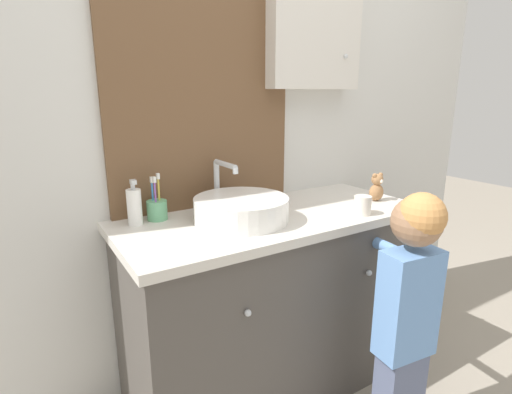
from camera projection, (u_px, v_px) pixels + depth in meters
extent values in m
cube|color=silver|center=(237.00, 101.00, 1.77)|extent=(3.20, 0.06, 2.50)
cube|color=brown|center=(203.00, 93.00, 1.63)|extent=(0.82, 0.02, 1.02)
cube|color=#B2C1CC|center=(204.00, 93.00, 1.63)|extent=(0.76, 0.01, 0.96)
cube|color=silver|center=(315.00, 21.00, 1.80)|extent=(0.49, 0.10, 0.60)
sphere|color=silver|center=(346.00, 56.00, 1.87)|extent=(0.02, 0.02, 0.02)
cube|color=#4C4742|center=(273.00, 306.00, 1.74)|extent=(1.24, 0.51, 0.77)
cube|color=beige|center=(275.00, 218.00, 1.64)|extent=(1.28, 0.55, 0.03)
sphere|color=silver|center=(248.00, 313.00, 1.33)|extent=(0.02, 0.02, 0.02)
sphere|color=silver|center=(369.00, 273.00, 1.62)|extent=(0.02, 0.02, 0.02)
cylinder|color=white|center=(241.00, 209.00, 1.53)|extent=(0.37, 0.37, 0.09)
cylinder|color=silver|center=(241.00, 199.00, 1.52)|extent=(0.30, 0.30, 0.01)
cylinder|color=silver|center=(217.00, 185.00, 1.69)|extent=(0.02, 0.02, 0.20)
cylinder|color=silver|center=(225.00, 164.00, 1.60)|extent=(0.02, 0.16, 0.02)
cylinder|color=silver|center=(235.00, 171.00, 1.53)|extent=(0.02, 0.02, 0.02)
sphere|color=white|center=(238.00, 197.00, 1.76)|extent=(0.05, 0.05, 0.05)
cylinder|color=#66B27F|center=(157.00, 210.00, 1.55)|extent=(0.08, 0.08, 0.08)
cylinder|color=#E5CC4C|center=(159.00, 195.00, 1.55)|extent=(0.01, 0.01, 0.17)
cube|color=white|center=(158.00, 176.00, 1.53)|extent=(0.01, 0.02, 0.02)
cylinder|color=#3884DB|center=(153.00, 197.00, 1.55)|extent=(0.01, 0.01, 0.16)
cube|color=white|center=(152.00, 180.00, 1.53)|extent=(0.01, 0.02, 0.02)
cylinder|color=#8E56B7|center=(156.00, 198.00, 1.52)|extent=(0.01, 0.01, 0.16)
cube|color=white|center=(154.00, 180.00, 1.50)|extent=(0.01, 0.02, 0.02)
cylinder|color=white|center=(134.00, 207.00, 1.48)|extent=(0.05, 0.05, 0.14)
cylinder|color=silver|center=(133.00, 187.00, 1.46)|extent=(0.02, 0.02, 0.02)
cube|color=silver|center=(133.00, 182.00, 1.45)|extent=(0.02, 0.03, 0.02)
cube|color=#6693D1|center=(408.00, 304.00, 1.40)|extent=(0.22, 0.14, 0.39)
sphere|color=#997051|center=(417.00, 222.00, 1.32)|extent=(0.17, 0.17, 0.17)
sphere|color=tan|center=(422.00, 216.00, 1.30)|extent=(0.16, 0.16, 0.16)
cylinder|color=#6693D1|center=(385.00, 247.00, 1.57)|extent=(0.08, 0.30, 0.05)
cylinder|color=white|center=(361.00, 226.00, 1.69)|extent=(0.01, 0.05, 0.12)
ellipsoid|color=#9E7047|center=(376.00, 192.00, 1.82)|extent=(0.07, 0.06, 0.08)
sphere|color=#9E7047|center=(377.00, 179.00, 1.81)|extent=(0.05, 0.05, 0.05)
sphere|color=#9E7047|center=(375.00, 176.00, 1.79)|extent=(0.02, 0.02, 0.02)
sphere|color=#9E7047|center=(381.00, 175.00, 1.81)|extent=(0.02, 0.02, 0.02)
sphere|color=silver|center=(381.00, 181.00, 1.79)|extent=(0.02, 0.02, 0.02)
cylinder|color=silver|center=(363.00, 205.00, 1.62)|extent=(0.07, 0.07, 0.08)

